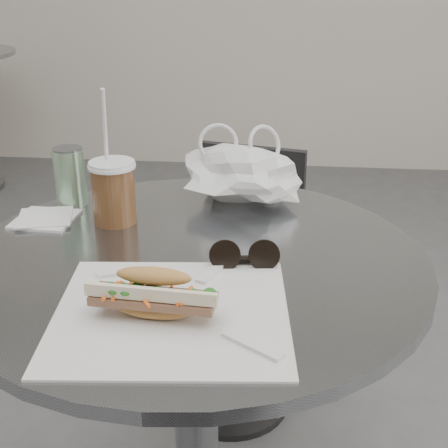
# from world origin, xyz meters

# --- Properties ---
(cafe_table) EXTENTS (0.76, 0.76, 0.74)m
(cafe_table) POSITION_xyz_m (0.00, 0.20, 0.47)
(cafe_table) COLOR slate
(cafe_table) RESTS_ON ground
(chair_far) EXTENTS (0.38, 0.41, 0.71)m
(chair_far) POSITION_xyz_m (0.02, 0.79, 0.32)
(chair_far) COLOR #29292B
(chair_far) RESTS_ON ground
(sandwich_paper) EXTENTS (0.34, 0.32, 0.00)m
(sandwich_paper) POSITION_xyz_m (-0.00, 0.02, 0.74)
(sandwich_paper) COLOR white
(sandwich_paper) RESTS_ON cafe_table
(banh_mi) EXTENTS (0.21, 0.10, 0.07)m
(banh_mi) POSITION_xyz_m (-0.02, 0.01, 0.78)
(banh_mi) COLOR tan
(banh_mi) RESTS_ON sandwich_paper
(iced_coffee) EXTENTS (0.08, 0.08, 0.25)m
(iced_coffee) POSITION_xyz_m (-0.16, 0.32, 0.80)
(iced_coffee) COLOR brown
(iced_coffee) RESTS_ON cafe_table
(sunglasses) EXTENTS (0.11, 0.03, 0.05)m
(sunglasses) POSITION_xyz_m (0.09, 0.16, 0.76)
(sunglasses) COLOR black
(sunglasses) RESTS_ON cafe_table
(plastic_bag) EXTENTS (0.27, 0.24, 0.11)m
(plastic_bag) POSITION_xyz_m (0.06, 0.44, 0.79)
(plastic_bag) COLOR white
(plastic_bag) RESTS_ON cafe_table
(napkin_stack) EXTENTS (0.12, 0.12, 0.01)m
(napkin_stack) POSITION_xyz_m (-0.29, 0.32, 0.74)
(napkin_stack) COLOR white
(napkin_stack) RESTS_ON cafe_table
(drink_can) EXTENTS (0.06, 0.06, 0.11)m
(drink_can) POSITION_xyz_m (-0.27, 0.40, 0.80)
(drink_can) COLOR #63AA6D
(drink_can) RESTS_ON cafe_table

